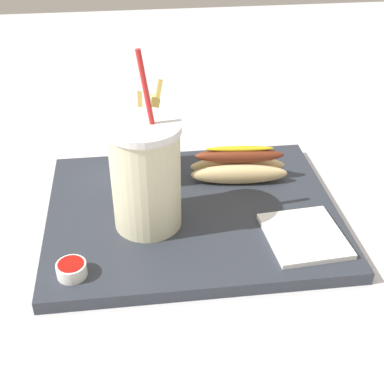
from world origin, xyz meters
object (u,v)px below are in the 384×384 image
(ketchup_cup_1, at_px, (71,269))
(napkin_stack, at_px, (304,236))
(hot_dog_1, at_px, (239,166))
(soda_cup, at_px, (146,175))
(fries_basket, at_px, (144,152))

(ketchup_cup_1, distance_m, napkin_stack, 0.33)
(hot_dog_1, relative_size, ketchup_cup_1, 4.10)
(ketchup_cup_1, bearing_deg, soda_cup, 44.00)
(hot_dog_1, bearing_deg, ketchup_cup_1, -142.09)
(soda_cup, height_order, fries_basket, soda_cup)
(soda_cup, distance_m, ketchup_cup_1, 0.16)
(soda_cup, relative_size, napkin_stack, 2.26)
(fries_basket, height_order, hot_dog_1, fries_basket)
(fries_basket, bearing_deg, hot_dog_1, -11.56)
(fries_basket, height_order, ketchup_cup_1, fries_basket)
(fries_basket, distance_m, hot_dog_1, 0.16)
(soda_cup, height_order, hot_dog_1, soda_cup)
(ketchup_cup_1, relative_size, napkin_stack, 0.34)
(hot_dog_1, distance_m, napkin_stack, 0.18)
(hot_dog_1, distance_m, ketchup_cup_1, 0.33)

